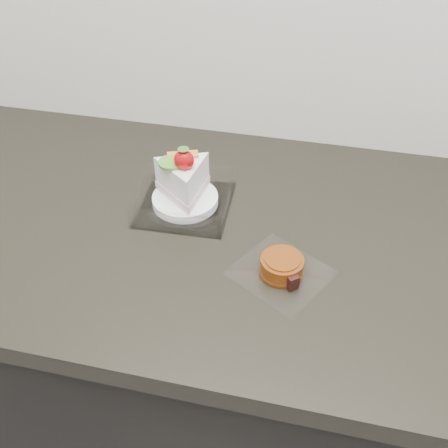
# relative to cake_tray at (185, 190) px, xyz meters

# --- Properties ---
(counter) EXTENTS (2.04, 0.64, 0.90)m
(counter) POSITION_rel_cake_tray_xyz_m (0.18, -0.04, -0.48)
(counter) COLOR black
(counter) RESTS_ON ground
(cake_tray) EXTENTS (0.17, 0.17, 0.13)m
(cake_tray) POSITION_rel_cake_tray_xyz_m (0.00, 0.00, 0.00)
(cake_tray) COLOR white
(cake_tray) RESTS_ON counter
(mooncake_wrap) EXTENTS (0.18, 0.18, 0.03)m
(mooncake_wrap) POSITION_rel_cake_tray_xyz_m (0.20, -0.13, -0.02)
(mooncake_wrap) COLOR white
(mooncake_wrap) RESTS_ON counter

